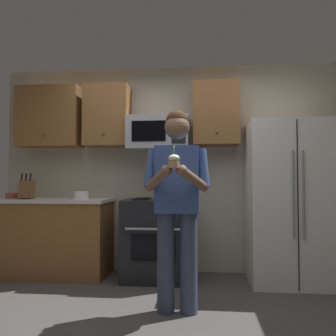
{
  "coord_description": "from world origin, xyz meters",
  "views": [
    {
      "loc": [
        0.38,
        -2.68,
        1.13
      ],
      "look_at": [
        0.08,
        0.33,
        1.25
      ],
      "focal_mm": 36.96,
      "sensor_mm": 36.0,
      "label": 1
    }
  ],
  "objects_px": {
    "microwave": "(158,133)",
    "person": "(177,197)",
    "refrigerator": "(289,202)",
    "knife_block": "(27,189)",
    "cupcake": "(174,161)",
    "bowl_small_colored": "(12,196)",
    "oven_range": "(157,239)",
    "bowl_large_white": "(81,195)"
  },
  "relations": [
    {
      "from": "bowl_small_colored",
      "to": "bowl_large_white",
      "type": "bearing_deg",
      "value": -0.18
    },
    {
      "from": "oven_range",
      "to": "cupcake",
      "type": "bearing_deg",
      "value": -77.19
    },
    {
      "from": "refrigerator",
      "to": "knife_block",
      "type": "height_order",
      "value": "refrigerator"
    },
    {
      "from": "person",
      "to": "microwave",
      "type": "bearing_deg",
      "value": 105.03
    },
    {
      "from": "cupcake",
      "to": "microwave",
      "type": "bearing_deg",
      "value": 101.81
    },
    {
      "from": "bowl_small_colored",
      "to": "refrigerator",
      "type": "bearing_deg",
      "value": -1.63
    },
    {
      "from": "bowl_small_colored",
      "to": "person",
      "type": "distance_m",
      "value": 2.41
    },
    {
      "from": "knife_block",
      "to": "microwave",
      "type": "bearing_deg",
      "value": 5.33
    },
    {
      "from": "refrigerator",
      "to": "knife_block",
      "type": "distance_m",
      "value": 3.1
    },
    {
      "from": "knife_block",
      "to": "bowl_small_colored",
      "type": "height_order",
      "value": "knife_block"
    },
    {
      "from": "oven_range",
      "to": "bowl_large_white",
      "type": "distance_m",
      "value": 1.07
    },
    {
      "from": "microwave",
      "to": "bowl_small_colored",
      "type": "xyz_separation_m",
      "value": [
        -1.83,
        -0.06,
        -0.76
      ]
    },
    {
      "from": "oven_range",
      "to": "person",
      "type": "bearing_deg",
      "value": -73.33
    },
    {
      "from": "oven_range",
      "to": "person",
      "type": "distance_m",
      "value": 1.21
    },
    {
      "from": "oven_range",
      "to": "knife_block",
      "type": "bearing_deg",
      "value": -178.95
    },
    {
      "from": "refrigerator",
      "to": "oven_range",
      "type": "bearing_deg",
      "value": 178.5
    },
    {
      "from": "bowl_large_white",
      "to": "person",
      "type": "bearing_deg",
      "value": -40.97
    },
    {
      "from": "refrigerator",
      "to": "microwave",
      "type": "bearing_deg",
      "value": 173.97
    },
    {
      "from": "oven_range",
      "to": "refrigerator",
      "type": "xyz_separation_m",
      "value": [
        1.5,
        -0.04,
        0.44
      ]
    },
    {
      "from": "microwave",
      "to": "knife_block",
      "type": "xyz_separation_m",
      "value": [
        -1.59,
        -0.15,
        -0.69
      ]
    },
    {
      "from": "bowl_large_white",
      "to": "bowl_small_colored",
      "type": "distance_m",
      "value": 0.89
    },
    {
      "from": "person",
      "to": "cupcake",
      "type": "distance_m",
      "value": 0.44
    },
    {
      "from": "microwave",
      "to": "cupcake",
      "type": "relative_size",
      "value": 4.26
    },
    {
      "from": "cupcake",
      "to": "bowl_large_white",
      "type": "bearing_deg",
      "value": 131.5
    },
    {
      "from": "oven_range",
      "to": "microwave",
      "type": "relative_size",
      "value": 1.26
    },
    {
      "from": "bowl_small_colored",
      "to": "microwave",
      "type": "bearing_deg",
      "value": 2.0
    },
    {
      "from": "bowl_large_white",
      "to": "person",
      "type": "xyz_separation_m",
      "value": [
        1.26,
        -1.09,
        0.03
      ]
    },
    {
      "from": "refrigerator",
      "to": "person",
      "type": "bearing_deg",
      "value": -140.01
    },
    {
      "from": "refrigerator",
      "to": "bowl_large_white",
      "type": "distance_m",
      "value": 2.45
    },
    {
      "from": "bowl_large_white",
      "to": "person",
      "type": "distance_m",
      "value": 1.66
    },
    {
      "from": "cupcake",
      "to": "refrigerator",
      "type": "bearing_deg",
      "value": 48.12
    },
    {
      "from": "bowl_small_colored",
      "to": "person",
      "type": "height_order",
      "value": "person"
    },
    {
      "from": "oven_range",
      "to": "bowl_large_white",
      "type": "xyz_separation_m",
      "value": [
        -0.94,
        0.05,
        0.5
      ]
    },
    {
      "from": "oven_range",
      "to": "bowl_small_colored",
      "type": "bearing_deg",
      "value": 178.27
    },
    {
      "from": "oven_range",
      "to": "microwave",
      "type": "height_order",
      "value": "microwave"
    },
    {
      "from": "oven_range",
      "to": "bowl_large_white",
      "type": "height_order",
      "value": "bowl_large_white"
    },
    {
      "from": "microwave",
      "to": "bowl_small_colored",
      "type": "distance_m",
      "value": 1.99
    },
    {
      "from": "oven_range",
      "to": "refrigerator",
      "type": "height_order",
      "value": "refrigerator"
    },
    {
      "from": "microwave",
      "to": "person",
      "type": "height_order",
      "value": "microwave"
    },
    {
      "from": "microwave",
      "to": "knife_block",
      "type": "height_order",
      "value": "microwave"
    },
    {
      "from": "microwave",
      "to": "bowl_large_white",
      "type": "height_order",
      "value": "microwave"
    },
    {
      "from": "bowl_small_colored",
      "to": "cupcake",
      "type": "bearing_deg",
      "value": -33.55
    }
  ]
}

